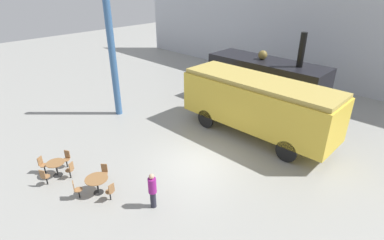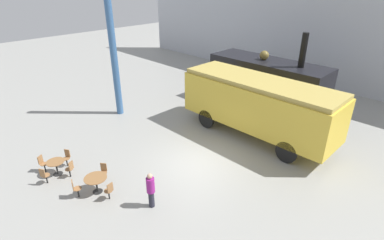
# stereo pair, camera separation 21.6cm
# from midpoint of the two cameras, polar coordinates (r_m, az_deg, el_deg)

# --- Properties ---
(ground_plane) EXTENTS (80.00, 80.00, 0.00)m
(ground_plane) POSITION_cam_midpoint_polar(r_m,az_deg,el_deg) (15.51, 1.35, -8.03)
(ground_plane) COLOR gray
(backdrop_wall) EXTENTS (44.00, 0.15, 9.00)m
(backdrop_wall) POSITION_cam_midpoint_polar(r_m,az_deg,el_deg) (27.02, 26.15, 14.57)
(backdrop_wall) COLOR #B2B7C1
(backdrop_wall) RESTS_ON ground_plane
(steam_locomotive) EXTENTS (8.37, 2.71, 5.51)m
(steam_locomotive) POSITION_cam_midpoint_polar(r_m,az_deg,el_deg) (21.93, 14.38, 7.61)
(steam_locomotive) COLOR black
(steam_locomotive) RESTS_ON ground_plane
(passenger_coach_vintage) EXTENTS (9.13, 2.87, 3.45)m
(passenger_coach_vintage) POSITION_cam_midpoint_polar(r_m,az_deg,el_deg) (17.54, 12.85, 3.21)
(passenger_coach_vintage) COLOR gold
(passenger_coach_vintage) RESTS_ON ground_plane
(cafe_table_near) EXTENTS (0.83, 0.83, 0.72)m
(cafe_table_near) POSITION_cam_midpoint_polar(r_m,az_deg,el_deg) (15.70, -24.15, -7.71)
(cafe_table_near) COLOR black
(cafe_table_near) RESTS_ON ground_plane
(cafe_table_mid) EXTENTS (0.99, 0.99, 0.76)m
(cafe_table_mid) POSITION_cam_midpoint_polar(r_m,az_deg,el_deg) (13.87, -17.43, -10.89)
(cafe_table_mid) COLOR black
(cafe_table_mid) RESTS_ON ground_plane
(cafe_chair_0) EXTENTS (0.39, 0.40, 0.87)m
(cafe_chair_0) POSITION_cam_midpoint_polar(r_m,az_deg,el_deg) (15.27, -25.96, -9.36)
(cafe_chair_0) COLOR black
(cafe_chair_0) RESTS_ON ground_plane
(cafe_chair_1) EXTENTS (0.40, 0.39, 0.87)m
(cafe_chair_1) POSITION_cam_midpoint_polar(r_m,az_deg,el_deg) (15.27, -21.82, -8.49)
(cafe_chair_1) COLOR black
(cafe_chair_1) RESTS_ON ground_plane
(cafe_chair_2) EXTENTS (0.39, 0.40, 0.87)m
(cafe_chair_2) POSITION_cam_midpoint_polar(r_m,az_deg,el_deg) (16.22, -22.39, -6.46)
(cafe_chair_2) COLOR black
(cafe_chair_2) RESTS_ON ground_plane
(cafe_chair_3) EXTENTS (0.40, 0.39, 0.87)m
(cafe_chair_3) POSITION_cam_midpoint_polar(r_m,az_deg,el_deg) (16.22, -26.27, -7.28)
(cafe_chair_3) COLOR black
(cafe_chair_3) RESTS_ON ground_plane
(cafe_chair_4) EXTENTS (0.38, 0.39, 0.87)m
(cafe_chair_4) POSITION_cam_midpoint_polar(r_m,az_deg,el_deg) (13.93, -20.93, -11.94)
(cafe_chair_4) COLOR black
(cafe_chair_4) RESTS_ON ground_plane
(cafe_chair_5) EXTENTS (0.37, 0.36, 0.87)m
(cafe_chair_5) POSITION_cam_midpoint_polar(r_m,az_deg,el_deg) (13.37, -15.02, -12.75)
(cafe_chair_5) COLOR black
(cafe_chair_5) RESTS_ON ground_plane
(cafe_chair_6) EXTENTS (0.40, 0.41, 0.87)m
(cafe_chair_6) POSITION_cam_midpoint_polar(r_m,az_deg,el_deg) (14.58, -16.10, -9.28)
(cafe_chair_6) COLOR black
(cafe_chair_6) RESTS_ON ground_plane
(visitor_person) EXTENTS (0.34, 0.34, 1.63)m
(visitor_person) POSITION_cam_midpoint_polar(r_m,az_deg,el_deg) (12.48, -7.36, -12.92)
(visitor_person) COLOR #262633
(visitor_person) RESTS_ON ground_plane
(support_pillar) EXTENTS (0.44, 0.44, 8.00)m
(support_pillar) POSITION_cam_midpoint_polar(r_m,az_deg,el_deg) (20.10, -14.36, 11.74)
(support_pillar) COLOR #386093
(support_pillar) RESTS_ON ground_plane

